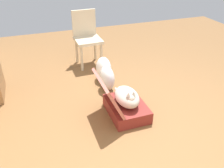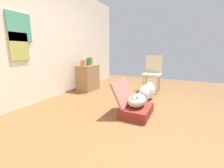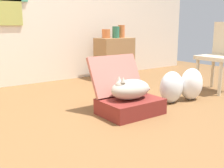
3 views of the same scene
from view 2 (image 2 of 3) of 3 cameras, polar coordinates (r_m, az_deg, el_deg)
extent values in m
plane|color=brown|center=(2.40, 11.81, -13.77)|extent=(7.68, 7.68, 0.00)
cube|color=beige|center=(3.47, -27.70, 15.25)|extent=(6.40, 0.12, 2.60)
cube|color=#489778|center=(3.24, -31.76, 17.92)|extent=(0.43, 0.02, 0.49)
cube|color=#A7A94E|center=(3.19, -31.82, 11.97)|extent=(0.34, 0.02, 0.49)
cube|color=maroon|center=(2.57, 9.30, -9.92)|extent=(0.60, 0.44, 0.16)
cube|color=#B26356|center=(2.55, 4.26, -3.14)|extent=(0.60, 0.23, 0.41)
ellipsoid|color=#B2A899|center=(2.50, 9.45, -6.13)|extent=(0.44, 0.28, 0.20)
sphere|color=#B2A899|center=(2.38, 8.65, -6.03)|extent=(0.12, 0.12, 0.12)
cone|color=#B2A899|center=(2.35, 9.48, -4.39)|extent=(0.05, 0.05, 0.05)
cone|color=#B2A899|center=(2.37, 7.94, -4.20)|extent=(0.05, 0.05, 0.05)
cylinder|color=#B2A899|center=(2.71, 9.76, -5.94)|extent=(0.20, 0.03, 0.07)
ellipsoid|color=silver|center=(3.14, 12.07, -3.80)|extent=(0.32, 0.21, 0.37)
ellipsoid|color=white|center=(3.41, 14.00, -2.46)|extent=(0.31, 0.23, 0.38)
cube|color=olive|center=(4.12, -9.13, 2.38)|extent=(0.59, 0.39, 0.67)
cylinder|color=#CC6B38|center=(3.97, -10.91, 7.87)|extent=(0.14, 0.14, 0.14)
cylinder|color=#CC6B38|center=(4.19, -8.20, 8.66)|extent=(0.12, 0.12, 0.21)
cylinder|color=#2D7051|center=(4.05, -8.86, 8.36)|extent=(0.12, 0.12, 0.19)
cylinder|color=beige|center=(3.87, 11.74, -0.19)|extent=(0.04, 0.04, 0.44)
cylinder|color=beige|center=(3.81, 16.84, -0.66)|extent=(0.04, 0.04, 0.44)
cylinder|color=beige|center=(4.22, 12.86, 0.81)|extent=(0.04, 0.04, 0.44)
cylinder|color=beige|center=(4.17, 17.53, 0.40)|extent=(0.04, 0.04, 0.44)
cube|color=beige|center=(3.97, 14.94, 3.54)|extent=(0.47, 0.45, 0.05)
cube|color=beige|center=(4.14, 15.62, 7.31)|extent=(0.05, 0.41, 0.44)
camera|label=1|loc=(1.85, -70.72, 32.05)|focal=38.60mm
camera|label=3|loc=(1.56, 94.57, -6.71)|focal=44.89mm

